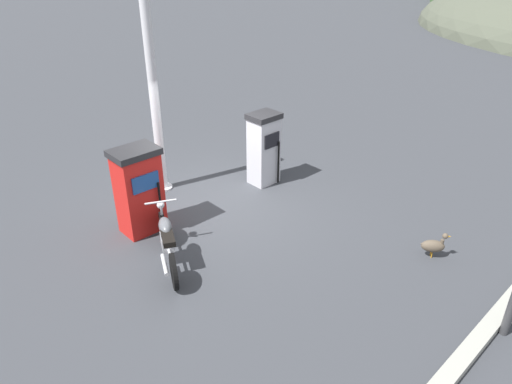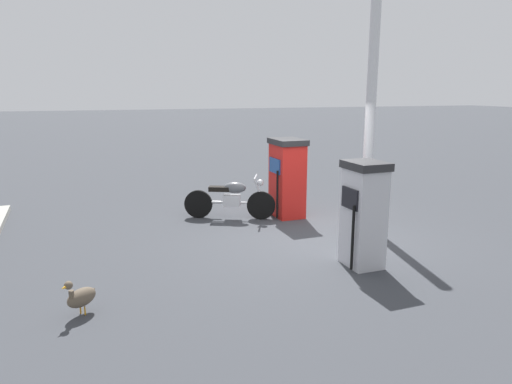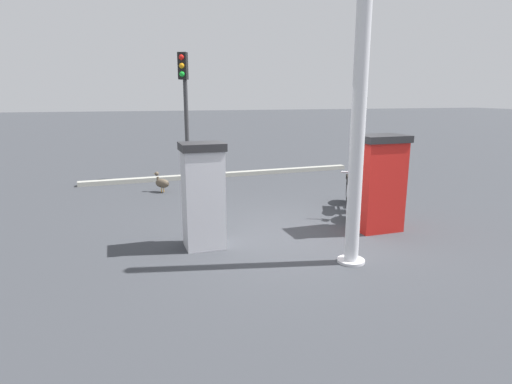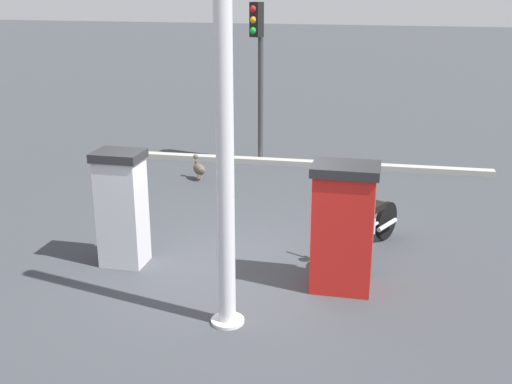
{
  "view_description": "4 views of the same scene",
  "coord_description": "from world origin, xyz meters",
  "px_view_note": "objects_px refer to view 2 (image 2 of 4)",
  "views": [
    {
      "loc": [
        7.21,
        -4.99,
        5.1
      ],
      "look_at": [
        1.24,
        0.11,
        0.83
      ],
      "focal_mm": 33.32,
      "sensor_mm": 36.0,
      "label": 1
    },
    {
      "loc": [
        3.61,
        7.63,
        2.74
      ],
      "look_at": [
        1.04,
        -0.04,
        0.95
      ],
      "focal_mm": 32.51,
      "sensor_mm": 36.0,
      "label": 2
    },
    {
      "loc": [
        -6.63,
        2.59,
        2.38
      ],
      "look_at": [
        0.75,
        0.42,
        0.62
      ],
      "focal_mm": 29.78,
      "sensor_mm": 36.0,
      "label": 3
    },
    {
      "loc": [
        -7.78,
        -2.4,
        3.82
      ],
      "look_at": [
        1.39,
        0.02,
        0.71
      ],
      "focal_mm": 44.01,
      "sensor_mm": 36.0,
      "label": 4
    }
  ],
  "objects_px": {
    "fuel_pump_far": "(363,214)",
    "canopy_support_pole": "(370,121)",
    "wandering_duck": "(81,297)",
    "fuel_pump_near": "(287,177)",
    "motorcycle_near_pump": "(231,198)"
  },
  "relations": [
    {
      "from": "motorcycle_near_pump",
      "to": "canopy_support_pole",
      "type": "xyz_separation_m",
      "value": [
        -2.48,
        1.37,
        1.68
      ]
    },
    {
      "from": "fuel_pump_near",
      "to": "wandering_duck",
      "type": "height_order",
      "value": "fuel_pump_near"
    },
    {
      "from": "fuel_pump_far",
      "to": "canopy_support_pole",
      "type": "relative_size",
      "value": 0.38
    },
    {
      "from": "fuel_pump_near",
      "to": "wandering_duck",
      "type": "bearing_deg",
      "value": 39.93
    },
    {
      "from": "fuel_pump_far",
      "to": "canopy_support_pole",
      "type": "height_order",
      "value": "canopy_support_pole"
    },
    {
      "from": "fuel_pump_far",
      "to": "canopy_support_pole",
      "type": "distance_m",
      "value": 2.64
    },
    {
      "from": "fuel_pump_far",
      "to": "motorcycle_near_pump",
      "type": "xyz_separation_m",
      "value": [
        1.23,
        -3.31,
        -0.4
      ]
    },
    {
      "from": "motorcycle_near_pump",
      "to": "wandering_duck",
      "type": "bearing_deg",
      "value": 51.29
    },
    {
      "from": "fuel_pump_far",
      "to": "wandering_duck",
      "type": "distance_m",
      "value": 4.23
    },
    {
      "from": "fuel_pump_far",
      "to": "wandering_duck",
      "type": "relative_size",
      "value": 3.31
    },
    {
      "from": "fuel_pump_far",
      "to": "motorcycle_near_pump",
      "type": "height_order",
      "value": "fuel_pump_far"
    },
    {
      "from": "fuel_pump_near",
      "to": "fuel_pump_far",
      "type": "distance_m",
      "value": 3.13
    },
    {
      "from": "fuel_pump_near",
      "to": "wandering_duck",
      "type": "relative_size",
      "value": 3.38
    },
    {
      "from": "wandering_duck",
      "to": "fuel_pump_far",
      "type": "bearing_deg",
      "value": -175.06
    },
    {
      "from": "fuel_pump_near",
      "to": "canopy_support_pole",
      "type": "xyz_separation_m",
      "value": [
        -1.25,
        1.19,
        1.27
      ]
    }
  ]
}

